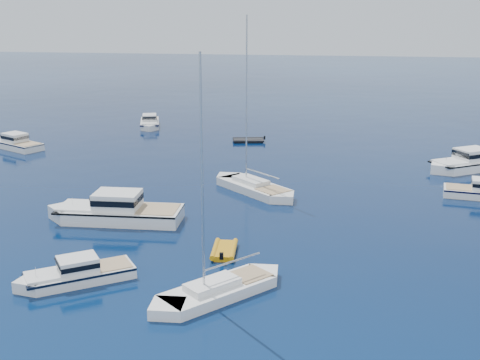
# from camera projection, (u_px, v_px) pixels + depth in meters

# --- Properties ---
(ground) EXTENTS (400.00, 400.00, 0.00)m
(ground) POSITION_uv_depth(u_px,v_px,m) (112.00, 345.00, 29.95)
(ground) COLOR navy
(ground) RESTS_ON ground
(motor_cruiser_left) EXTENTS (7.58, 6.37, 2.01)m
(motor_cruiser_left) POSITION_uv_depth(u_px,v_px,m) (77.00, 282.00, 36.89)
(motor_cruiser_left) COLOR silver
(motor_cruiser_left) RESTS_ON ground
(motor_cruiser_centre) EXTENTS (11.59, 4.11, 3.00)m
(motor_cruiser_centre) POSITION_uv_depth(u_px,v_px,m) (116.00, 221.00, 47.59)
(motor_cruiser_centre) COLOR white
(motor_cruiser_centre) RESTS_ON ground
(motor_cruiser_far_l) EXTENTS (9.15, 6.53, 2.34)m
(motor_cruiser_far_l) POSITION_uv_depth(u_px,v_px,m) (15.00, 148.00, 72.65)
(motor_cruiser_far_l) COLOR white
(motor_cruiser_far_l) RESTS_ON ground
(motor_cruiser_distant) EXTENTS (10.64, 8.55, 2.78)m
(motor_cruiser_distant) POSITION_uv_depth(u_px,v_px,m) (469.00, 169.00, 62.92)
(motor_cruiser_distant) COLOR white
(motor_cruiser_distant) RESTS_ON ground
(motor_cruiser_horizon) EXTENTS (4.91, 8.75, 2.20)m
(motor_cruiser_horizon) POSITION_uv_depth(u_px,v_px,m) (150.00, 127.00, 85.94)
(motor_cruiser_horizon) COLOR silver
(motor_cruiser_horizon) RESTS_ON ground
(sailboat_fore) EXTENTS (8.34, 9.06, 14.39)m
(sailboat_fore) POSITION_uv_depth(u_px,v_px,m) (218.00, 296.00, 35.09)
(sailboat_fore) COLOR white
(sailboat_fore) RESTS_ON ground
(sailboat_mid_r) EXTENTS (9.98, 9.50, 16.08)m
(sailboat_mid_r) POSITION_uv_depth(u_px,v_px,m) (254.00, 191.00, 55.34)
(sailboat_mid_r) COLOR silver
(sailboat_mid_r) RESTS_ON ground
(tender_yellow) EXTENTS (2.23, 3.63, 0.95)m
(tender_yellow) POSITION_uv_depth(u_px,v_px,m) (224.00, 253.00, 41.24)
(tender_yellow) COLOR #C7860B
(tender_yellow) RESTS_ON ground
(tender_grey_far) EXTENTS (4.42, 2.97, 0.95)m
(tender_grey_far) POSITION_uv_depth(u_px,v_px,m) (248.00, 142.00, 76.00)
(tender_grey_far) COLOR black
(tender_grey_far) RESTS_ON ground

